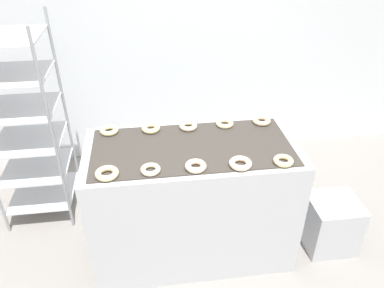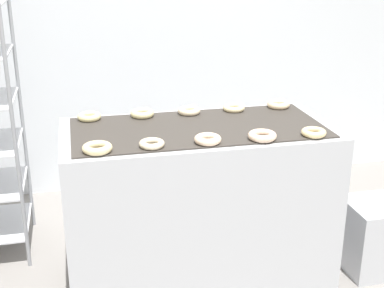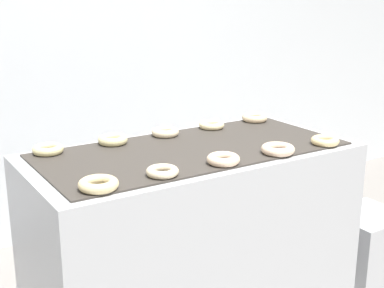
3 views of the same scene
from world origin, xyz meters
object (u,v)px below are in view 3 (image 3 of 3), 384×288
(donut_near_center, at_px, (223,159))
(donut_near_leftmost, at_px, (98,184))
(donut_far_leftmost, at_px, (48,149))
(donut_far_right, at_px, (212,125))
(glaze_bin, at_px, (365,249))
(donut_far_rightmost, at_px, (255,118))
(donut_near_left, at_px, (162,171))
(fryer_machine, at_px, (192,246))
(donut_near_right, at_px, (278,149))
(donut_far_center, at_px, (165,132))
(donut_near_rightmost, at_px, (325,141))
(donut_far_left, at_px, (113,140))

(donut_near_center, bearing_deg, donut_near_leftmost, -179.66)
(donut_near_leftmost, height_order, donut_far_leftmost, donut_near_leftmost)
(donut_far_right, bearing_deg, donut_near_leftmost, -148.29)
(glaze_bin, distance_m, donut_far_leftmost, 1.91)
(donut_near_center, height_order, donut_far_rightmost, same)
(glaze_bin, height_order, donut_near_left, donut_near_left)
(donut_near_leftmost, height_order, donut_far_rightmost, same)
(fryer_machine, bearing_deg, donut_near_right, -44.22)
(donut_near_leftmost, distance_m, donut_far_rightmost, 1.26)
(donut_near_left, xyz_separation_m, donut_far_rightmost, (0.87, 0.52, 0.00))
(donut_far_center, bearing_deg, donut_far_leftmost, 178.78)
(glaze_bin, height_order, donut_far_rightmost, donut_far_rightmost)
(donut_near_right, height_order, donut_far_leftmost, donut_near_right)
(donut_near_rightmost, xyz_separation_m, donut_far_center, (-0.55, 0.53, 0.00))
(glaze_bin, xyz_separation_m, donut_far_rightmost, (-0.54, 0.39, 0.78))
(donut_far_center, height_order, donut_far_rightmost, donut_far_rightmost)
(donut_near_right, bearing_deg, donut_far_leftmost, 147.81)
(donut_near_center, xyz_separation_m, donut_far_leftmost, (-0.57, 0.53, -0.00))
(donut_far_left, bearing_deg, donut_far_center, -0.55)
(glaze_bin, height_order, donut_near_rightmost, donut_near_rightmost)
(donut_far_center, bearing_deg, donut_far_right, 0.80)
(donut_near_leftmost, relative_size, donut_near_right, 0.99)
(donut_near_center, bearing_deg, donut_near_left, 178.95)
(donut_near_rightmost, bearing_deg, donut_far_right, 117.16)
(donut_near_left, height_order, donut_far_left, donut_far_left)
(donut_far_right, bearing_deg, donut_near_right, -90.93)
(donut_near_leftmost, bearing_deg, donut_far_left, 60.98)
(donut_near_right, bearing_deg, donut_far_left, 136.14)
(donut_far_leftmost, distance_m, donut_far_left, 0.31)
(fryer_machine, bearing_deg, donut_far_right, 42.50)
(donut_far_leftmost, bearing_deg, donut_near_center, -43.06)
(donut_far_left, distance_m, donut_far_right, 0.56)
(donut_far_right, bearing_deg, donut_far_rightmost, 0.74)
(fryer_machine, height_order, donut_near_center, donut_near_center)
(donut_far_right, bearing_deg, glaze_bin, -24.77)
(donut_near_left, bearing_deg, donut_near_center, -1.05)
(donut_near_right, bearing_deg, fryer_machine, 135.78)
(donut_near_right, height_order, donut_far_right, donut_near_right)
(fryer_machine, distance_m, donut_near_rightmost, 0.81)
(donut_far_right, height_order, donut_far_rightmost, donut_far_rightmost)
(donut_far_right, relative_size, donut_far_rightmost, 0.95)
(donut_near_center, height_order, donut_near_right, same)
(donut_near_leftmost, height_order, donut_near_right, same)
(donut_far_left, relative_size, donut_far_rightmost, 0.99)
(donut_near_center, height_order, donut_far_leftmost, donut_near_center)
(donut_far_left, relative_size, donut_far_center, 1.02)
(donut_far_rightmost, bearing_deg, donut_near_leftmost, -155.09)
(glaze_bin, relative_size, donut_near_leftmost, 3.06)
(donut_near_leftmost, relative_size, donut_near_center, 1.06)
(donut_near_center, bearing_deg, donut_far_left, 116.75)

